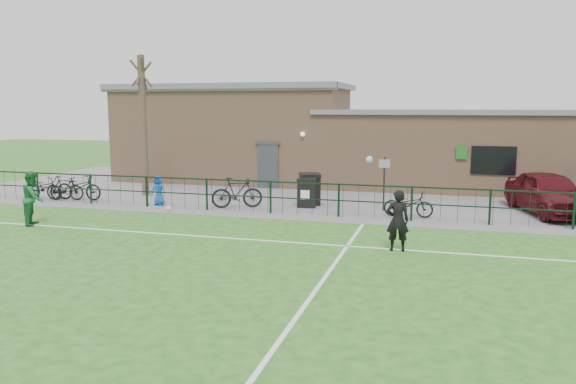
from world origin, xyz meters
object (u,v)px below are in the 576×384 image
(wheelie_bin_left, at_px, (307,193))
(bicycle_c, at_px, (79,187))
(sign_post, at_px, (384,184))
(wheelie_bin_right, at_px, (310,190))
(bicycle_a, at_px, (45,188))
(bicycle_d, at_px, (237,193))
(ball_ground, at_px, (169,209))
(bare_tree, at_px, (143,127))
(outfield_player, at_px, (33,198))
(bicycle_e, at_px, (408,204))
(spectator_child, at_px, (159,190))
(bicycle_b, at_px, (65,188))
(car_maroon, at_px, (548,193))

(wheelie_bin_left, relative_size, bicycle_c, 0.51)
(wheelie_bin_left, height_order, sign_post, sign_post)
(wheelie_bin_right, height_order, bicycle_a, wheelie_bin_right)
(bicycle_d, height_order, ball_ground, bicycle_d)
(bare_tree, distance_m, outfield_player, 6.76)
(ball_ground, bearing_deg, bicycle_a, 170.44)
(wheelie_bin_left, distance_m, ball_ground, 5.28)
(bare_tree, distance_m, sign_post, 10.61)
(bicycle_e, distance_m, spectator_child, 9.58)
(bicycle_e, relative_size, outfield_player, 0.97)
(bicycle_b, xyz_separation_m, ball_ground, (5.29, -1.08, -0.41))
(wheelie_bin_left, height_order, ball_ground, wheelie_bin_left)
(bare_tree, xyz_separation_m, bicycle_b, (-2.55, -2.04, -2.48))
(car_maroon, xyz_separation_m, bicycle_a, (-19.64, -2.15, -0.28))
(car_maroon, distance_m, bicycle_b, 18.82)
(bicycle_e, bearing_deg, ball_ground, 101.28)
(wheelie_bin_right, xyz_separation_m, spectator_child, (-5.65, -1.81, 0.01))
(bicycle_b, height_order, ball_ground, bicycle_b)
(bicycle_d, bearing_deg, spectator_child, 71.66)
(car_maroon, bearing_deg, bicycle_c, 170.43)
(car_maroon, distance_m, spectator_child, 14.53)
(bicycle_c, xyz_separation_m, bicycle_d, (6.95, 0.05, 0.05))
(wheelie_bin_right, bearing_deg, bicycle_d, -168.79)
(bicycle_e, bearing_deg, spectator_child, 94.32)
(ball_ground, bearing_deg, spectator_child, 132.81)
(wheelie_bin_right, distance_m, sign_post, 3.05)
(ball_ground, bearing_deg, bare_tree, 131.18)
(bare_tree, relative_size, wheelie_bin_left, 5.82)
(wheelie_bin_left, distance_m, bicycle_d, 2.71)
(bare_tree, xyz_separation_m, bicycle_c, (-2.02, -1.85, -2.45))
(spectator_child, bearing_deg, outfield_player, -118.12)
(bicycle_c, bearing_deg, ball_ground, -107.30)
(car_maroon, bearing_deg, spectator_child, 172.96)
(wheelie_bin_left, height_order, bicycle_b, wheelie_bin_left)
(car_maroon, relative_size, bicycle_a, 2.43)
(spectator_child, bearing_deg, bicycle_d, 4.31)
(bicycle_c, height_order, bicycle_e, bicycle_c)
(wheelie_bin_left, bearing_deg, bicycle_e, -21.88)
(outfield_player, bearing_deg, ball_ground, -67.95)
(bicycle_b, bearing_deg, car_maroon, -90.04)
(bicycle_d, relative_size, bicycle_e, 1.14)
(wheelie_bin_right, distance_m, car_maroon, 8.73)
(wheelie_bin_left, xyz_separation_m, car_maroon, (8.68, 0.90, 0.25))
(wheelie_bin_left, distance_m, bicycle_a, 11.03)
(bare_tree, height_order, outfield_player, bare_tree)
(car_maroon, xyz_separation_m, spectator_child, (-14.37, -2.17, -0.18))
(sign_post, relative_size, bicycle_d, 1.03)
(sign_post, height_order, spectator_child, sign_post)
(wheelie_bin_right, height_order, bicycle_d, bicycle_d)
(sign_post, distance_m, bicycle_c, 12.45)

